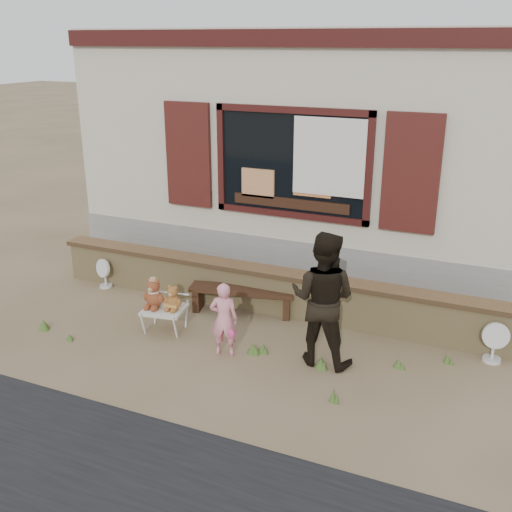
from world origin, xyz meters
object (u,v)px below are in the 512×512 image
at_px(bench, 242,295).
at_px(adult, 323,299).
at_px(child, 224,319).
at_px(teddy_bear_right, 173,297).
at_px(teddy_bear_left, 154,293).
at_px(folding_chair, 165,310).

xyz_separation_m(bench, adult, (1.50, -0.88, 0.57)).
bearing_deg(adult, child, 16.63).
height_order(teddy_bear_right, child, child).
distance_m(teddy_bear_left, adult, 2.40).
distance_m(bench, teddy_bear_right, 1.13).
bearing_deg(child, bench, -91.72).
height_order(bench, teddy_bear_left, teddy_bear_left).
relative_size(bench, folding_chair, 2.52).
bearing_deg(folding_chair, child, -23.47).
bearing_deg(folding_chair, teddy_bear_right, -0.00).
relative_size(bench, teddy_bear_left, 3.67).
bearing_deg(folding_chair, adult, -7.75).
distance_m(bench, folding_chair, 1.20).
height_order(folding_chair, child, child).
bearing_deg(child, adult, 179.44).
height_order(child, adult, adult).
distance_m(teddy_bear_right, child, 0.96).
distance_m(bench, child, 1.26).
bearing_deg(teddy_bear_left, teddy_bear_right, -0.00).
xyz_separation_m(teddy_bear_right, adult, (2.11, 0.04, 0.34)).
bearing_deg(bench, teddy_bear_left, -144.84).
xyz_separation_m(folding_chair, adult, (2.25, 0.06, 0.55)).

